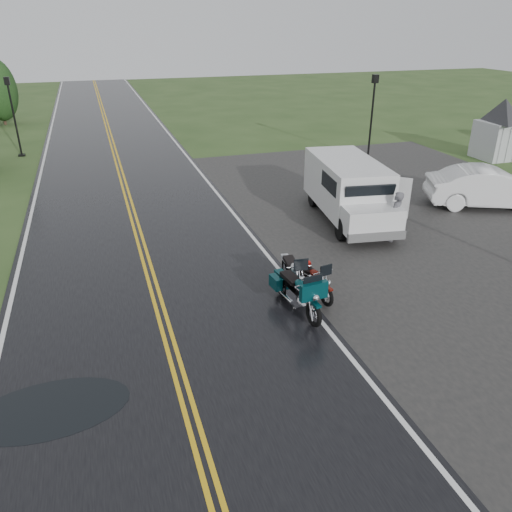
{
  "coord_description": "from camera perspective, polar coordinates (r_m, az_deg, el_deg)",
  "views": [
    {
      "loc": [
        -1.09,
        -9.93,
        6.94
      ],
      "look_at": [
        2.8,
        2.0,
        1.0
      ],
      "focal_mm": 35.0,
      "sensor_mm": 36.0,
      "label": 1
    }
  ],
  "objects": [
    {
      "name": "sedan_white",
      "position": [
        22.41,
        25.1,
        7.03
      ],
      "size": [
        5.14,
        3.45,
        1.6
      ],
      "primitive_type": "imported",
      "rotation": [
        0.0,
        0.0,
        1.17
      ],
      "color": "silver",
      "rests_on": "ground"
    },
    {
      "name": "ground",
      "position": [
        12.17,
        -9.81,
        -9.89
      ],
      "size": [
        120.0,
        120.0,
        0.0
      ],
      "primitive_type": "plane",
      "color": "#2D471E",
      "rests_on": "ground"
    },
    {
      "name": "motorcycle_red",
      "position": [
        13.23,
        8.11,
        -3.71
      ],
      "size": [
        1.02,
        2.04,
        1.15
      ],
      "primitive_type": null,
      "rotation": [
        0.0,
        0.0,
        0.17
      ],
      "color": "#571009",
      "rests_on": "ground"
    },
    {
      "name": "person_at_van",
      "position": [
        17.65,
        15.62,
        4.27
      ],
      "size": [
        0.76,
        0.71,
        1.75
      ],
      "primitive_type": "imported",
      "rotation": [
        0.0,
        0.0,
        3.75
      ],
      "color": "#4F4F54",
      "rests_on": "ground"
    },
    {
      "name": "lamp_post_far_right",
      "position": [
        28.49,
        13.08,
        15.19
      ],
      "size": [
        0.38,
        0.38,
        4.45
      ],
      "primitive_type": null,
      "color": "black",
      "rests_on": "ground"
    },
    {
      "name": "lamp_post_far_left",
      "position": [
        31.25,
        -25.91,
        14.08
      ],
      "size": [
        0.37,
        0.37,
        4.28
      ],
      "primitive_type": null,
      "color": "black",
      "rests_on": "ground"
    },
    {
      "name": "parking_pad",
      "position": [
        20.42,
        19.69,
        3.98
      ],
      "size": [
        14.0,
        24.0,
        0.03
      ],
      "primitive_type": "cube",
      "color": "black",
      "rests_on": "ground"
    },
    {
      "name": "tree_left_far",
      "position": [
        41.84,
        -27.24,
        15.86
      ],
      "size": [
        2.55,
        2.55,
        3.92
      ],
      "primitive_type": null,
      "color": "#1E3D19",
      "rests_on": "ground"
    },
    {
      "name": "road",
      "position": [
        21.13,
        -14.15,
        5.43
      ],
      "size": [
        8.0,
        100.0,
        0.04
      ],
      "primitive_type": "cube",
      "color": "black",
      "rests_on": "ground"
    },
    {
      "name": "motorcycle_teal",
      "position": [
        12.29,
        6.67,
        -5.52
      ],
      "size": [
        1.09,
        2.37,
        1.35
      ],
      "primitive_type": null,
      "rotation": [
        0.0,
        0.0,
        0.11
      ],
      "color": "#043135",
      "rests_on": "ground"
    },
    {
      "name": "visitor_center",
      "position": [
        30.76,
        26.4,
        14.33
      ],
      "size": [
        16.0,
        10.0,
        4.8
      ],
      "primitive_type": null,
      "color": "#A8AAAD",
      "rests_on": "ground"
    },
    {
      "name": "van_white",
      "position": [
        17.24,
        9.97,
        5.27
      ],
      "size": [
        2.97,
        6.04,
        2.28
      ],
      "primitive_type": null,
      "rotation": [
        0.0,
        0.0,
        -0.14
      ],
      "color": "silver",
      "rests_on": "ground"
    },
    {
      "name": "motorcycle_silver",
      "position": [
        13.2,
        5.19,
        -3.33
      ],
      "size": [
        1.04,
        2.23,
        1.27
      ],
      "primitive_type": null,
      "rotation": [
        0.0,
        0.0,
        -0.12
      ],
      "color": "#A3A4AA",
      "rests_on": "ground"
    }
  ]
}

